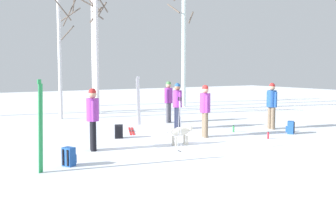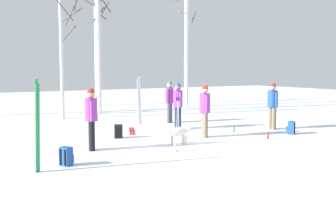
# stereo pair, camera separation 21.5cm
# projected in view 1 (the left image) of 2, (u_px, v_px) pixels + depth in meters

# --- Properties ---
(ground_plane) EXTENTS (60.00, 60.00, 0.00)m
(ground_plane) POSITION_uv_depth(u_px,v_px,m) (197.00, 147.00, 11.71)
(ground_plane) COLOR white
(person_0) EXTENTS (0.34, 0.52, 1.72)m
(person_0) POSITION_uv_depth(u_px,v_px,m) (272.00, 103.00, 15.03)
(person_0) COLOR #72604C
(person_0) RESTS_ON ground_plane
(person_1) EXTENTS (0.34, 0.52, 1.72)m
(person_1) POSITION_uv_depth(u_px,v_px,m) (177.00, 103.00, 15.01)
(person_1) COLOR #1E2338
(person_1) RESTS_ON ground_plane
(person_2) EXTENTS (0.34, 0.51, 1.72)m
(person_2) POSITION_uv_depth(u_px,v_px,m) (93.00, 115.00, 11.10)
(person_2) COLOR black
(person_2) RESTS_ON ground_plane
(person_3) EXTENTS (0.34, 0.49, 1.72)m
(person_3) POSITION_uv_depth(u_px,v_px,m) (205.00, 107.00, 13.26)
(person_3) COLOR #72604C
(person_3) RESTS_ON ground_plane
(person_4) EXTENTS (0.43, 0.37, 1.72)m
(person_4) POSITION_uv_depth(u_px,v_px,m) (169.00, 99.00, 16.82)
(person_4) COLOR #4C4C56
(person_4) RESTS_ON ground_plane
(dog) EXTENTS (0.90, 0.24, 0.57)m
(dog) POSITION_uv_depth(u_px,v_px,m) (181.00, 132.00, 11.93)
(dog) COLOR beige
(dog) RESTS_ON ground_plane
(ski_pair_planted_0) EXTENTS (0.17, 0.14, 2.03)m
(ski_pair_planted_0) POSITION_uv_depth(u_px,v_px,m) (41.00, 127.00, 8.77)
(ski_pair_planted_0) COLOR green
(ski_pair_planted_0) RESTS_ON ground_plane
(ski_pair_planted_1) EXTENTS (0.19, 0.04, 1.93)m
(ski_pair_planted_1) POSITION_uv_depth(u_px,v_px,m) (138.00, 101.00, 16.20)
(ski_pair_planted_1) COLOR white
(ski_pair_planted_1) RESTS_ON ground_plane
(ski_pair_lying_0) EXTENTS (0.86, 1.68, 0.05)m
(ski_pair_lying_0) POSITION_uv_depth(u_px,v_px,m) (131.00, 131.00, 14.58)
(ski_pair_lying_0) COLOR red
(ski_pair_lying_0) RESTS_ON ground_plane
(ski_poles_0) EXTENTS (0.07, 0.21, 1.51)m
(ski_poles_0) POSITION_uv_depth(u_px,v_px,m) (180.00, 124.00, 10.69)
(ski_poles_0) COLOR #B2B2BC
(ski_poles_0) RESTS_ON ground_plane
(backpack_0) EXTENTS (0.34, 0.34, 0.44)m
(backpack_0) POSITION_uv_depth(u_px,v_px,m) (290.00, 128.00, 14.00)
(backpack_0) COLOR #1E4C99
(backpack_0) RESTS_ON ground_plane
(backpack_1) EXTENTS (0.32, 0.34, 0.44)m
(backpack_1) POSITION_uv_depth(u_px,v_px,m) (119.00, 132.00, 13.13)
(backpack_1) COLOR black
(backpack_1) RESTS_ON ground_plane
(backpack_2) EXTENTS (0.34, 0.32, 0.44)m
(backpack_2) POSITION_uv_depth(u_px,v_px,m) (69.00, 157.00, 9.41)
(backpack_2) COLOR #1E4C99
(backpack_2) RESTS_ON ground_plane
(water_bottle_0) EXTENTS (0.06, 0.06, 0.25)m
(water_bottle_0) POSITION_uv_depth(u_px,v_px,m) (233.00, 129.00, 14.36)
(water_bottle_0) COLOR green
(water_bottle_0) RESTS_ON ground_plane
(water_bottle_1) EXTENTS (0.06, 0.06, 0.23)m
(water_bottle_1) POSITION_uv_depth(u_px,v_px,m) (268.00, 135.00, 13.02)
(water_bottle_1) COLOR red
(water_bottle_1) RESTS_ON ground_plane
(birch_tree_2) EXTENTS (1.46, 1.71, 5.71)m
(birch_tree_2) POSITION_uv_depth(u_px,v_px,m) (61.00, 49.00, 17.81)
(birch_tree_2) COLOR silver
(birch_tree_2) RESTS_ON ground_plane
(birch_tree_3) EXTENTS (1.13, 1.55, 6.99)m
(birch_tree_3) POSITION_uv_depth(u_px,v_px,m) (97.00, 39.00, 19.88)
(birch_tree_3) COLOR silver
(birch_tree_3) RESTS_ON ground_plane
(birch_tree_4) EXTENTS (1.72, 1.48, 7.59)m
(birch_tree_4) POSITION_uv_depth(u_px,v_px,m) (94.00, 38.00, 23.98)
(birch_tree_4) COLOR silver
(birch_tree_4) RESTS_ON ground_plane
(birch_tree_5) EXTENTS (1.36, 1.41, 8.01)m
(birch_tree_5) POSITION_uv_depth(u_px,v_px,m) (184.00, 35.00, 23.56)
(birch_tree_5) COLOR silver
(birch_tree_5) RESTS_ON ground_plane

